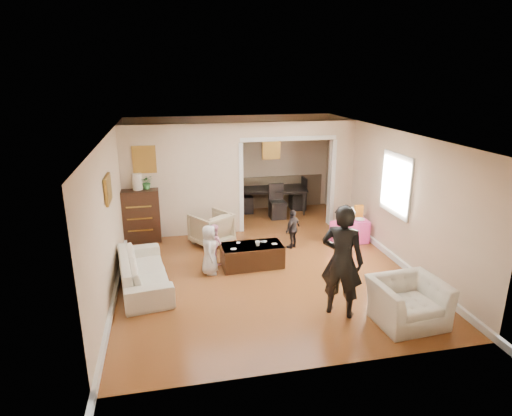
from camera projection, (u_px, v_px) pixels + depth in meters
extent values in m
plane|color=brown|center=(258.00, 259.00, 8.87)|extent=(7.00, 7.00, 0.00)
cube|color=beige|center=(183.00, 181.00, 9.90)|extent=(2.75, 0.18, 2.60)
cube|color=beige|center=(341.00, 173.00, 10.65)|extent=(0.55, 0.18, 2.60)
cube|color=beige|center=(288.00, 129.00, 10.05)|extent=(2.22, 0.18, 0.35)
cube|color=white|center=(396.00, 184.00, 8.57)|extent=(0.03, 0.95, 1.10)
cube|color=brown|center=(144.00, 159.00, 9.48)|extent=(0.45, 0.03, 0.55)
cube|color=brown|center=(108.00, 189.00, 7.25)|extent=(0.03, 0.55, 0.40)
cube|color=brown|center=(271.00, 148.00, 11.79)|extent=(0.45, 0.03, 0.55)
imported|color=#EFE7CE|center=(144.00, 271.00, 7.69)|extent=(1.06, 2.10, 0.59)
imported|color=tan|center=(211.00, 228.00, 9.60)|extent=(1.08, 1.08, 0.72)
imported|color=#EFE7CE|center=(408.00, 302.00, 6.57)|extent=(1.10, 0.98, 0.67)
cube|color=#371C10|center=(140.00, 215.00, 9.73)|extent=(0.87, 0.49, 1.20)
cylinder|color=beige|center=(137.00, 182.00, 9.50)|extent=(0.22, 0.22, 0.36)
imported|color=#347232|center=(147.00, 182.00, 9.55)|extent=(0.28, 0.24, 0.31)
cube|color=#3D2413|center=(252.00, 256.00, 8.51)|extent=(1.21, 0.64, 0.45)
imported|color=silver|center=(258.00, 244.00, 8.41)|extent=(0.10, 0.10, 0.09)
cube|color=#FF43AD|center=(354.00, 230.00, 9.81)|extent=(0.53, 0.53, 0.51)
cube|color=yellow|center=(359.00, 212.00, 9.81)|extent=(0.20, 0.07, 0.30)
cylinder|color=#26B1BE|center=(352.00, 219.00, 9.66)|extent=(0.08, 0.08, 0.08)
cube|color=red|center=(348.00, 217.00, 9.82)|extent=(0.10, 0.08, 0.05)
imported|color=white|center=(360.00, 220.00, 9.63)|extent=(0.22, 0.22, 0.05)
imported|color=black|center=(272.00, 199.00, 11.93)|extent=(2.07, 1.42, 0.67)
imported|color=black|center=(342.00, 261.00, 6.63)|extent=(0.79, 0.75, 1.82)
imported|color=beige|center=(209.00, 250.00, 8.13)|extent=(0.37, 0.51, 0.97)
imported|color=pink|center=(215.00, 244.00, 8.60)|extent=(0.44, 0.49, 0.82)
imported|color=black|center=(293.00, 229.00, 9.36)|extent=(0.52, 0.50, 0.87)
cube|color=white|center=(238.00, 243.00, 8.57)|extent=(0.10, 0.11, 0.00)
cube|color=white|center=(233.00, 249.00, 8.26)|extent=(0.12, 0.10, 0.00)
cube|color=white|center=(274.00, 244.00, 8.50)|extent=(0.11, 0.09, 0.00)
cube|color=white|center=(263.00, 241.00, 8.62)|extent=(0.10, 0.08, 0.00)
cube|color=white|center=(264.00, 241.00, 8.63)|extent=(0.12, 0.13, 0.00)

